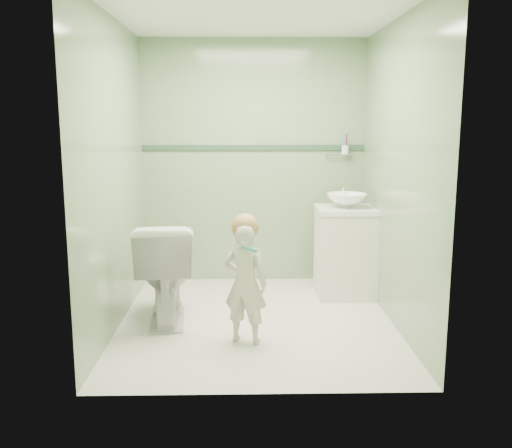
{
  "coord_description": "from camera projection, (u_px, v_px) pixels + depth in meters",
  "views": [
    {
      "loc": [
        -0.1,
        -4.4,
        1.61
      ],
      "look_at": [
        0.0,
        0.15,
        0.78
      ],
      "focal_mm": 39.74,
      "sensor_mm": 36.0,
      "label": 1
    }
  ],
  "objects": [
    {
      "name": "teal_toothbrush",
      "position": [
        249.0,
        249.0,
        3.92
      ],
      "size": [
        0.11,
        0.14,
        0.08
      ],
      "color": "#108670",
      "rests_on": "toddler"
    },
    {
      "name": "trim_stripe",
      "position": [
        254.0,
        148.0,
        5.59
      ],
      "size": [
        2.2,
        0.02,
        0.05
      ],
      "primitive_type": "cube",
      "color": "#2E4B36",
      "rests_on": "room_shell"
    },
    {
      "name": "toilet",
      "position": [
        165.0,
        271.0,
        4.58
      ],
      "size": [
        0.54,
        0.85,
        0.83
      ],
      "primitive_type": "imported",
      "rotation": [
        0.0,
        0.0,
        3.24
      ],
      "color": "white",
      "rests_on": "ground"
    },
    {
      "name": "ground",
      "position": [
        256.0,
        321.0,
        4.62
      ],
      "size": [
        2.5,
        2.5,
        0.0
      ],
      "primitive_type": "plane",
      "color": "beige",
      "rests_on": "ground"
    },
    {
      "name": "vanity",
      "position": [
        345.0,
        253.0,
        5.25
      ],
      "size": [
        0.52,
        0.5,
        0.8
      ],
      "primitive_type": "cube",
      "color": "silver",
      "rests_on": "ground"
    },
    {
      "name": "cup_holder",
      "position": [
        344.0,
        150.0,
        5.56
      ],
      "size": [
        0.26,
        0.07,
        0.21
      ],
      "color": "silver",
      "rests_on": "room_shell"
    },
    {
      "name": "counter",
      "position": [
        346.0,
        210.0,
        5.18
      ],
      "size": [
        0.54,
        0.52,
        0.04
      ],
      "primitive_type": "cube",
      "color": "white",
      "rests_on": "vanity"
    },
    {
      "name": "basin",
      "position": [
        347.0,
        200.0,
        5.16
      ],
      "size": [
        0.37,
        0.37,
        0.13
      ],
      "primitive_type": "imported",
      "color": "white",
      "rests_on": "counter"
    },
    {
      "name": "toddler",
      "position": [
        245.0,
        283.0,
        4.11
      ],
      "size": [
        0.38,
        0.31,
        0.89
      ],
      "primitive_type": "imported",
      "rotation": [
        0.0,
        0.0,
        2.81
      ],
      "color": "beige",
      "rests_on": "ground"
    },
    {
      "name": "hair_cap",
      "position": [
        245.0,
        227.0,
        4.06
      ],
      "size": [
        0.2,
        0.2,
        0.2
      ],
      "primitive_type": "sphere",
      "color": "#A67743",
      "rests_on": "toddler"
    },
    {
      "name": "faucet",
      "position": [
        343.0,
        189.0,
        5.33
      ],
      "size": [
        0.03,
        0.13,
        0.18
      ],
      "color": "silver",
      "rests_on": "counter"
    },
    {
      "name": "room_shell",
      "position": [
        256.0,
        174.0,
        4.4
      ],
      "size": [
        2.5,
        2.54,
        2.4
      ],
      "color": "gray",
      "rests_on": "ground"
    }
  ]
}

